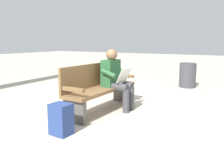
{
  "coord_description": "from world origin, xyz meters",
  "views": [
    {
      "loc": [
        3.58,
        2.37,
        1.32
      ],
      "look_at": [
        -0.11,
        0.15,
        0.7
      ],
      "focal_mm": 36.8,
      "sensor_mm": 36.0,
      "label": 1
    }
  ],
  "objects_px": {
    "bench_near": "(99,87)",
    "trash_bin": "(188,75)",
    "backpack": "(62,119)",
    "person_seated": "(116,77)"
  },
  "relations": [
    {
      "from": "bench_near",
      "to": "trash_bin",
      "type": "relative_size",
      "value": 2.57
    },
    {
      "from": "backpack",
      "to": "trash_bin",
      "type": "distance_m",
      "value": 4.51
    },
    {
      "from": "bench_near",
      "to": "backpack",
      "type": "relative_size",
      "value": 4.02
    },
    {
      "from": "person_seated",
      "to": "trash_bin",
      "type": "distance_m",
      "value": 3.06
    },
    {
      "from": "person_seated",
      "to": "trash_bin",
      "type": "relative_size",
      "value": 1.67
    },
    {
      "from": "backpack",
      "to": "bench_near",
      "type": "bearing_deg",
      "value": -170.86
    },
    {
      "from": "bench_near",
      "to": "trash_bin",
      "type": "xyz_separation_m",
      "value": [
        -3.19,
        0.93,
        -0.11
      ]
    },
    {
      "from": "bench_near",
      "to": "trash_bin",
      "type": "distance_m",
      "value": 3.33
    },
    {
      "from": "bench_near",
      "to": "trash_bin",
      "type": "bearing_deg",
      "value": 164.6
    },
    {
      "from": "backpack",
      "to": "trash_bin",
      "type": "bearing_deg",
      "value": 170.69
    }
  ]
}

